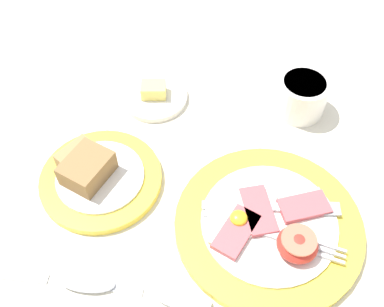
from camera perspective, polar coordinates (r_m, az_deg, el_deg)
The scene contains 7 objects.
ground_plane at distance 0.62m, azimuth -0.03°, elevation -7.69°, with size 3.00×3.00×0.00m, color beige.
breakfast_plate at distance 0.61m, azimuth 9.76°, elevation -8.90°, with size 0.25×0.25×0.04m.
bread_plate at distance 0.65m, azimuth -12.09°, elevation -2.64°, with size 0.17×0.17×0.05m.
sugar_cup at distance 0.74m, azimuth 13.75°, elevation 7.21°, with size 0.08×0.08×0.06m.
butter_dish at distance 0.75m, azimuth -4.83°, elevation 7.35°, with size 0.11×0.11×0.03m.
teaspoon_by_saucer at distance 0.57m, azimuth -3.94°, elevation -17.49°, with size 0.19×0.03×0.01m.
teaspoon_near_cup at distance 0.59m, azimuth -15.77°, elevation -15.23°, with size 0.19×0.03×0.01m.
Camera 1 is at (0.06, -0.30, 0.54)m, focal length 42.00 mm.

